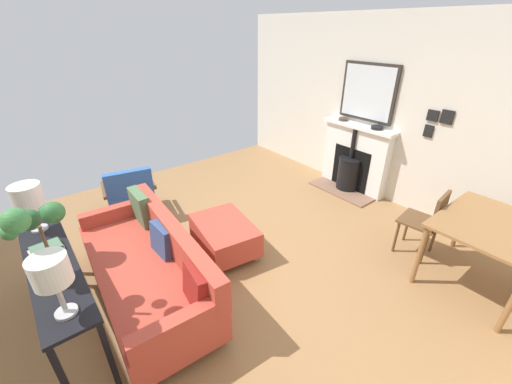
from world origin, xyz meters
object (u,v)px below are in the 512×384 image
fireplace (353,162)px  dining_chair_near_fireplace (428,219)px  sofa (149,266)px  ottoman (225,234)px  mantel_bowl_near (343,119)px  table_lamp_near_end (28,198)px  table_lamp_far_end (51,273)px  potted_plant (40,237)px  mantel_bowl_far (377,127)px  dining_table (492,231)px  console_table (55,273)px  book_stack (46,248)px  armchair_accent (129,189)px

fireplace → dining_chair_near_fireplace: (0.80, 1.61, 0.03)m
sofa → ottoman: size_ratio=2.29×
mantel_bowl_near → table_lamp_near_end: table_lamp_near_end is taller
table_lamp_far_end → potted_plant: potted_plant is taller
potted_plant → mantel_bowl_far: bearing=-177.9°
ottoman → table_lamp_near_end: size_ratio=1.98×
fireplace → sofa: 3.54m
dining_table → sofa: bearing=-36.1°
table_lamp_near_end → sofa: bearing=140.1°
console_table → table_lamp_near_end: size_ratio=3.58×
dining_chair_near_fireplace → mantel_bowl_far: bearing=-121.9°
mantel_bowl_far → ottoman: (2.60, -0.19, -0.87)m
table_lamp_near_end → book_stack: bearing=90.0°
console_table → dining_table: 3.99m
mantel_bowl_far → dining_table: bearing=66.5°
dining_chair_near_fireplace → book_stack: bearing=-25.0°
mantel_bowl_near → mantel_bowl_far: bearing=90.0°
mantel_bowl_near → dining_table: (0.82, 2.51, -0.46)m
table_lamp_near_end → dining_chair_near_fireplace: size_ratio=0.55×
ottoman → potted_plant: 1.94m
fireplace → console_table: 4.28m
sofa → mantel_bowl_far: bearing=178.5°
dining_table → book_stack: bearing=-32.5°
mantel_bowl_near → dining_chair_near_fireplace: 2.17m
mantel_bowl_far → table_lamp_near_end: (4.28, -0.71, -0.02)m
dining_chair_near_fireplace → dining_table: bearing=89.1°
mantel_bowl_near → console_table: bearing=7.0°
mantel_bowl_far → console_table: size_ratio=0.10×
fireplace → mantel_bowl_near: bearing=-92.1°
fireplace → table_lamp_far_end: (4.27, 0.83, 0.63)m
book_stack → dining_table: bearing=147.5°
mantel_bowl_far → dining_chair_near_fireplace: bearing=58.1°
console_table → potted_plant: 0.55m
dining_table → mantel_bowl_near: bearing=-108.2°
table_lamp_near_end → book_stack: table_lamp_near_end is taller
mantel_bowl_near → dining_table: bearing=71.8°
mantel_bowl_far → ottoman: 2.75m
mantel_bowl_far → table_lamp_far_end: bearing=7.0°
dining_table → fireplace: bearing=-110.3°
armchair_accent → console_table: (1.10, 1.59, 0.22)m
ottoman → armchair_accent: 1.61m
ottoman → dining_chair_near_fireplace: 2.34m
ottoman → potted_plant: (1.68, 0.34, 0.91)m
mantel_bowl_near → dining_chair_near_fireplace: bearing=67.0°
book_stack → dining_chair_near_fireplace: (-3.47, 1.62, -0.28)m
mantel_bowl_far → dining_table: 2.12m
armchair_accent → potted_plant: size_ratio=1.05×
mantel_bowl_near → dining_table: 2.68m
book_stack → table_lamp_far_end: bearing=90.0°
table_lamp_near_end → dining_chair_near_fireplace: table_lamp_near_end is taller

